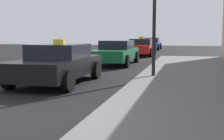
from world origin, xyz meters
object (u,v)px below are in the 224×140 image
(car_green, at_px, (116,52))
(car_red, at_px, (141,47))
(car_black, at_px, (57,63))
(car_blue, at_px, (151,44))

(car_green, xyz_separation_m, car_red, (0.26, 7.10, 0.00))
(car_black, height_order, car_blue, car_black)
(car_black, bearing_deg, car_blue, -90.99)
(car_black, xyz_separation_m, car_green, (0.44, 6.45, -0.00))
(car_green, xyz_separation_m, car_blue, (-0.04, 16.32, -0.00))
(car_red, bearing_deg, car_blue, -88.13)
(car_red, bearing_deg, car_black, 87.06)
(car_blue, bearing_deg, car_red, 91.87)
(car_green, bearing_deg, car_blue, -89.85)
(car_black, height_order, car_green, car_black)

